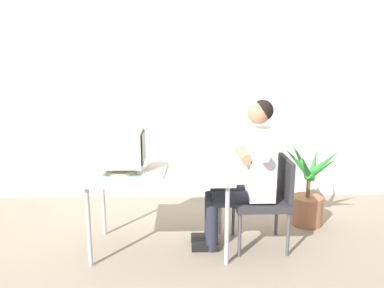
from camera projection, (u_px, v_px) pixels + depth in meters
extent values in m
plane|color=gray|center=(161.00, 248.00, 3.48)|extent=(12.00, 12.00, 0.00)
cube|color=silver|center=(191.00, 73.00, 4.53)|extent=(8.00, 0.10, 3.00)
cylinder|color=#B7B7BC|center=(89.00, 227.00, 3.11)|extent=(0.04, 0.04, 0.68)
cylinder|color=#B7B7BC|center=(227.00, 226.00, 3.13)|extent=(0.04, 0.04, 0.68)
cylinder|color=#B7B7BC|center=(103.00, 201.00, 3.68)|extent=(0.04, 0.04, 0.68)
cylinder|color=#B7B7BC|center=(220.00, 200.00, 3.70)|extent=(0.04, 0.04, 0.68)
cube|color=silver|center=(160.00, 174.00, 3.33)|extent=(1.23, 0.71, 0.03)
cylinder|color=beige|center=(121.00, 171.00, 3.33)|extent=(0.26, 0.26, 0.02)
cylinder|color=beige|center=(121.00, 167.00, 3.33)|extent=(0.06, 0.06, 0.05)
cube|color=beige|center=(120.00, 147.00, 3.29)|extent=(0.38, 0.35, 0.31)
cube|color=black|center=(143.00, 147.00, 3.29)|extent=(0.01, 0.30, 0.26)
cube|color=silver|center=(156.00, 170.00, 3.36)|extent=(0.21, 0.48, 0.02)
cube|color=beige|center=(156.00, 168.00, 3.35)|extent=(0.18, 0.43, 0.01)
cylinder|color=#4C4C51|center=(240.00, 235.00, 3.29)|extent=(0.03, 0.03, 0.39)
cylinder|color=#4C4C51|center=(288.00, 234.00, 3.30)|extent=(0.03, 0.03, 0.39)
cylinder|color=#4C4C51|center=(233.00, 216.00, 3.70)|extent=(0.03, 0.03, 0.39)
cylinder|color=#4C4C51|center=(276.00, 215.00, 3.71)|extent=(0.03, 0.03, 0.39)
cube|color=#2D2D33|center=(260.00, 201.00, 3.45)|extent=(0.48, 0.48, 0.06)
cube|color=#2D2D33|center=(286.00, 178.00, 3.41)|extent=(0.04, 0.43, 0.36)
cube|color=silver|center=(259.00, 163.00, 3.38)|extent=(0.22, 0.39, 0.60)
sphere|color=#A57A5B|center=(259.00, 113.00, 3.28)|extent=(0.20, 0.20, 0.20)
sphere|color=black|center=(263.00, 111.00, 3.28)|extent=(0.19, 0.19, 0.19)
cylinder|color=#262838|center=(236.00, 199.00, 3.35)|extent=(0.42, 0.14, 0.14)
cylinder|color=#262838|center=(234.00, 192.00, 3.52)|extent=(0.42, 0.14, 0.14)
cylinder|color=#262838|center=(212.00, 225.00, 3.39)|extent=(0.11, 0.11, 0.47)
cylinder|color=#262838|center=(211.00, 217.00, 3.57)|extent=(0.11, 0.11, 0.47)
cube|color=black|center=(205.00, 247.00, 3.44)|extent=(0.24, 0.09, 0.06)
cube|color=black|center=(204.00, 238.00, 3.61)|extent=(0.24, 0.09, 0.06)
cylinder|color=silver|center=(263.00, 155.00, 3.13)|extent=(0.09, 0.14, 0.09)
cylinder|color=silver|center=(253.00, 143.00, 3.57)|extent=(0.09, 0.14, 0.09)
cylinder|color=#A57A5B|center=(244.00, 155.00, 3.36)|extent=(0.09, 0.39, 0.09)
cylinder|color=#9E6647|center=(307.00, 210.00, 3.96)|extent=(0.31, 0.31, 0.29)
cylinder|color=brown|center=(308.00, 186.00, 3.91)|extent=(0.04, 0.04, 0.23)
cone|color=#2A7E30|center=(323.00, 164.00, 3.85)|extent=(0.37, 0.10, 0.35)
cone|color=#2A7E30|center=(314.00, 163.00, 3.98)|extent=(0.26, 0.38, 0.32)
cone|color=#2A7E30|center=(301.00, 160.00, 3.94)|extent=(0.23, 0.30, 0.40)
cone|color=#2A7E30|center=(298.00, 163.00, 3.84)|extent=(0.35, 0.10, 0.37)
cone|color=#2A7E30|center=(305.00, 167.00, 3.75)|extent=(0.26, 0.34, 0.37)
cone|color=#2A7E30|center=(322.00, 168.00, 3.75)|extent=(0.26, 0.35, 0.35)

